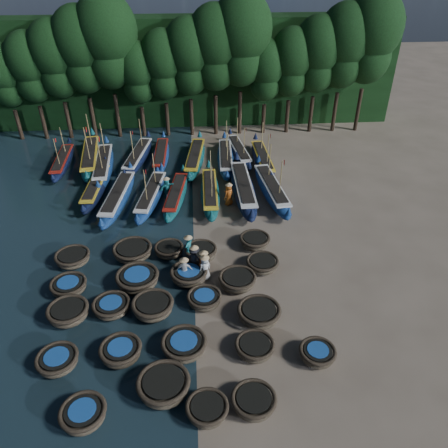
{
  "coord_description": "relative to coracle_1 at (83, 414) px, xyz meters",
  "views": [
    {
      "loc": [
        0.34,
        -20.14,
        16.33
      ],
      "look_at": [
        1.92,
        2.23,
        1.3
      ],
      "focal_mm": 35.0,
      "sensor_mm": 36.0,
      "label": 1
    }
  ],
  "objects": [
    {
      "name": "tree_14",
      "position": [
        20.71,
        29.6,
        8.25
      ],
      "size": [
        5.34,
        5.34,
        12.58
      ],
      "color": "black",
      "rests_on": "ground"
    },
    {
      "name": "long_boat_9",
      "position": [
        -6.19,
        23.26,
        0.07
      ],
      "size": [
        1.56,
        7.31,
        3.11
      ],
      "rotation": [
        0.0,
        0.0,
        0.04
      ],
      "color": "#0D1C32",
      "rests_on": "ground"
    },
    {
      "name": "coracle_4",
      "position": [
        6.83,
        0.11,
        -0.03
      ],
      "size": [
        2.31,
        2.31,
        0.68
      ],
      "rotation": [
        0.0,
        0.0,
        0.41
      ],
      "color": "brown",
      "rests_on": "ground"
    },
    {
      "name": "tree_7",
      "position": [
        4.61,
        29.6,
        6.9
      ],
      "size": [
        4.51,
        4.51,
        10.63
      ],
      "color": "black",
      "rests_on": "ground"
    },
    {
      "name": "long_boat_2",
      "position": [
        -2.65,
        18.61,
        0.09
      ],
      "size": [
        1.75,
        7.69,
        1.35
      ],
      "rotation": [
        0.0,
        0.0,
        -0.05
      ],
      "color": "#0D1C32",
      "rests_on": "ground"
    },
    {
      "name": "fisherman_2",
      "position": [
        5.08,
        8.69,
        0.43
      ],
      "size": [
        0.7,
        0.84,
        1.78
      ],
      "rotation": [
        0.0,
        0.0,
        1.44
      ],
      "color": "#B25117",
      "rests_on": "ground"
    },
    {
      "name": "tree_13",
      "position": [
        18.41,
        29.6,
        7.57
      ],
      "size": [
        4.92,
        4.92,
        11.6
      ],
      "color": "black",
      "rests_on": "ground"
    },
    {
      "name": "coracle_17",
      "position": [
        4.22,
        8.2,
        0.02
      ],
      "size": [
        2.59,
        2.59,
        0.77
      ],
      "rotation": [
        0.0,
        0.0,
        -0.43
      ],
      "color": "brown",
      "rests_on": "ground"
    },
    {
      "name": "coracle_12",
      "position": [
        2.38,
        5.77,
        0.06
      ],
      "size": [
        2.53,
        2.53,
        0.84
      ],
      "rotation": [
        0.0,
        0.0,
        0.34
      ],
      "color": "brown",
      "rests_on": "ground"
    },
    {
      "name": "tree_9",
      "position": [
        9.21,
        29.6,
        8.25
      ],
      "size": [
        5.34,
        5.34,
        12.58
      ],
      "color": "black",
      "rests_on": "ground"
    },
    {
      "name": "tree_8",
      "position": [
        6.91,
        29.6,
        7.57
      ],
      "size": [
        4.92,
        4.92,
        11.6
      ],
      "color": "black",
      "rests_on": "ground"
    },
    {
      "name": "coracle_5",
      "position": [
        -1.67,
        2.75,
        -0.02
      ],
      "size": [
        1.91,
        1.91,
        0.69
      ],
      "rotation": [
        0.0,
        0.0,
        -0.0
      ],
      "color": "brown",
      "rests_on": "ground"
    },
    {
      "name": "long_boat_4",
      "position": [
        1.52,
        17.08,
        0.11
      ],
      "size": [
        2.62,
        7.72,
        3.32
      ],
      "rotation": [
        0.0,
        0.0,
        -0.17
      ],
      "color": "navy",
      "rests_on": "ground"
    },
    {
      "name": "long_boat_5",
      "position": [
        3.32,
        17.03,
        0.07
      ],
      "size": [
        2.3,
        7.26,
        1.29
      ],
      "rotation": [
        0.0,
        0.0,
        -0.14
      ],
      "color": "#115860",
      "rests_on": "ground"
    },
    {
      "name": "coracle_9",
      "position": [
        10.02,
        2.32,
        -0.04
      ],
      "size": [
        1.72,
        1.72,
        0.67
      ],
      "rotation": [
        0.0,
        0.0,
        -0.08
      ],
      "color": "brown",
      "rests_on": "ground"
    },
    {
      "name": "coracle_8",
      "position": [
        7.23,
        2.91,
        -0.05
      ],
      "size": [
        1.88,
        1.88,
        0.66
      ],
      "rotation": [
        0.0,
        0.0,
        -0.09
      ],
      "color": "brown",
      "rests_on": "ground"
    },
    {
      "name": "tree_4",
      "position": [
        -2.29,
        29.6,
        8.25
      ],
      "size": [
        5.34,
        5.34,
        12.58
      ],
      "color": "black",
      "rests_on": "ground"
    },
    {
      "name": "long_boat_17",
      "position": [
        10.42,
        22.4,
        0.11
      ],
      "size": [
        1.62,
        7.95,
        3.38
      ],
      "rotation": [
        0.0,
        0.0,
        0.03
      ],
      "color": "#0D1C32",
      "rests_on": "ground"
    },
    {
      "name": "fisherman_6",
      "position": [
        7.1,
        16.28,
        0.47
      ],
      "size": [
        0.95,
        0.94,
        1.87
      ],
      "rotation": [
        0.0,
        0.0,
        3.9
      ],
      "color": "#B25117",
      "rests_on": "ground"
    },
    {
      "name": "tree_0",
      "position": [
        -11.49,
        29.6,
        5.55
      ],
      "size": [
        3.68,
        3.68,
        8.68
      ],
      "color": "black",
      "rests_on": "ground"
    },
    {
      "name": "long_boat_14",
      "position": [
        4.8,
        23.06,
        0.13
      ],
      "size": [
        2.45,
        8.2,
        1.45
      ],
      "rotation": [
        0.0,
        0.0,
        -0.13
      ],
      "color": "#115860",
      "rests_on": "ground"
    },
    {
      "name": "coracle_15",
      "position": [
        -2.29,
        7.76,
        -0.03
      ],
      "size": [
        1.99,
        1.99,
        0.68
      ],
      "rotation": [
        0.0,
        0.0,
        0.06
      ],
      "color": "brown",
      "rests_on": "ground"
    },
    {
      "name": "coracle_18",
      "position": [
        6.87,
        7.56,
        -0.01
      ],
      "size": [
        2.27,
        2.27,
        0.72
      ],
      "rotation": [
        0.0,
        0.0,
        0.19
      ],
      "color": "brown",
      "rests_on": "ground"
    },
    {
      "name": "coracle_1",
      "position": [
        0.0,
        0.0,
        0.0
      ],
      "size": [
        1.99,
        1.99,
        0.73
      ],
      "rotation": [
        0.0,
        0.0,
        -0.15
      ],
      "color": "brown",
      "rests_on": "ground"
    },
    {
      "name": "coracle_22",
      "position": [
        3.02,
        10.64,
        -0.03
      ],
      "size": [
        2.02,
        2.02,
        0.68
      ],
      "rotation": [
        0.0,
        0.0,
        -0.28
      ],
      "color": "brown",
      "rests_on": "ground"
    },
    {
      "name": "coracle_14",
      "position": [
        7.71,
        5.0,
        0.01
      ],
      "size": [
        2.42,
        2.42,
        0.76
      ],
      "rotation": [
        0.0,
        0.0,
        -0.19
      ],
      "color": "brown",
      "rests_on": "ground"
    },
    {
      "name": "tree_11",
      "position": [
        13.81,
        29.6,
        6.22
      ],
      "size": [
        4.09,
        4.09,
        9.65
      ],
      "color": "black",
      "rests_on": "ground"
    },
    {
      "name": "coracle_13",
      "position": [
        5.01,
        6.28,
        -0.05
      ],
      "size": [
        2.17,
        2.17,
        0.64
      ],
      "rotation": [
        0.0,
        0.0,
        -0.33
      ],
      "color": "brown",
      "rests_on": "ground"
    },
    {
      "name": "foliage_wall",
      "position": [
        4.51,
        33.1,
        4.58
      ],
      "size": [
        40.0,
        3.0,
        10.0
      ],
      "primitive_type": "cube",
      "color": "black",
      "rests_on": "ground"
    },
    {
      "name": "long_boat_8",
      "position": [
        10.35,
        17.29,
        0.16
      ],
      "size": [
        2.4,
        8.52,
        3.64
      ],
      "rotation": [
        0.0,
        0.0,
        0.11
      ],
      "color": "navy",
      "rests_on": "ground"
    },
    {
      "name": "coracle_23",
      "position": [
        4.93,
        10.21,
        0.02
      ],
      "size": [
        2.29,
        2.29,
        0.76
      ],
      "rotation": [
        0.0,
        0.0,
        0.31
      ],
      "color": "brown",
      "rests_on": "ground"
    },
    {
      "name": "tree_1",
      "position": [
        -9.19,
        29.6,
        6.22
      ],
      "size": [
        4.09,
        4.09,
        9.65
      ],
      "color": "black",
      "rests_on": "ground"
    },
    {
      "name": "long_boat_11",
      "position": [
        -2.65,
        22.08,
        0.17
      ],
      "size": [
        2.17,
        8.7,
        3.71
      ],
      "rotation": [
        0.0,
        0.0,
        0.08
      ],
      "color": "navy",
      "rests_on": "ground"
    },
    {
      "name": "fisherman_5",
      "position": [
        2.66,
        17.66,
        0.4
      ],
      "size": [
        1.43,
        1.28,
        1.77
      ],
      "rotation": [
        0.0,
        0.0,
        0.68
      ],
      "color": "#1B6D71",
      "rests_on": "ground"
    },
    {
      "name": "coracle_19",
      "position": [
        8.47,
        8.93,
        -0.04
      ],
      "size": [
        2.29,
        2.29,
        0.66
      ],
      "rotation": [
        0.0,
        0.0,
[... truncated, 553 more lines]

